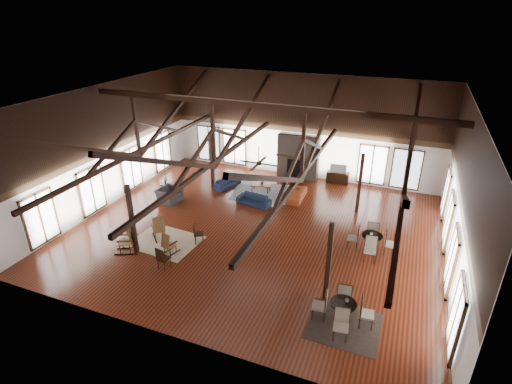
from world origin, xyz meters
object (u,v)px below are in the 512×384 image
at_px(cafe_table_far, 372,240).
at_px(tv_console, 338,177).
at_px(cafe_table_near, 343,309).
at_px(coffee_table, 261,185).
at_px(sofa_navy_left, 228,183).
at_px(sofa_orange, 297,194).
at_px(sofa_navy_front, 254,200).
at_px(armchair, 169,195).

relative_size(cafe_table_far, tv_console, 1.61).
distance_m(cafe_table_near, tv_console, 11.39).
height_order(cafe_table_near, cafe_table_far, cafe_table_far).
xyz_separation_m(coffee_table, tv_console, (3.69, 2.78, -0.05)).
bearing_deg(tv_console, sofa_navy_left, -153.15).
xyz_separation_m(cafe_table_near, cafe_table_far, (0.34, 4.58, 0.00)).
height_order(sofa_navy_left, sofa_orange, sofa_orange).
height_order(sofa_navy_front, coffee_table, sofa_navy_front).
height_order(armchair, cafe_table_far, cafe_table_far).
height_order(coffee_table, cafe_table_far, cafe_table_far).
distance_m(sofa_navy_front, tv_console, 5.60).
relative_size(sofa_navy_left, cafe_table_near, 0.82).
relative_size(sofa_orange, tv_console, 1.43).
relative_size(sofa_navy_front, cafe_table_near, 0.87).
relative_size(sofa_navy_left, coffee_table, 1.38).
bearing_deg(coffee_table, tv_console, 24.33).
xyz_separation_m(sofa_navy_left, coffee_table, (1.99, 0.09, 0.12)).
bearing_deg(cafe_table_far, tv_console, 112.29).
distance_m(sofa_navy_front, coffee_table, 1.65).
height_order(cafe_table_far, tv_console, cafe_table_far).
distance_m(sofa_navy_left, cafe_table_near, 11.52).
distance_m(armchair, tv_console, 9.57).
bearing_deg(tv_console, sofa_navy_front, -128.08).
relative_size(armchair, cafe_table_near, 0.58).
bearing_deg(cafe_table_far, sofa_navy_left, 156.23).
bearing_deg(cafe_table_far, coffee_table, 149.37).
height_order(sofa_orange, cafe_table_far, cafe_table_far).
height_order(sofa_navy_front, sofa_orange, sofa_orange).
bearing_deg(cafe_table_near, armchair, 151.56).
bearing_deg(sofa_navy_front, armchair, -155.57).
bearing_deg(sofa_navy_left, coffee_table, -70.09).
distance_m(sofa_orange, coffee_table, 2.13).
xyz_separation_m(sofa_navy_front, sofa_navy_left, (-2.22, 1.54, -0.02)).
bearing_deg(sofa_navy_left, sofa_navy_front, -107.42).
bearing_deg(coffee_table, cafe_table_near, -66.88).
height_order(sofa_navy_left, cafe_table_far, cafe_table_far).
xyz_separation_m(sofa_orange, cafe_table_far, (4.26, -3.62, 0.26)).
distance_m(sofa_orange, cafe_table_far, 5.59).
xyz_separation_m(sofa_navy_left, cafe_table_far, (8.36, -3.68, 0.28)).
distance_m(sofa_orange, cafe_table_near, 9.09).
relative_size(coffee_table, armchair, 1.02).
height_order(coffee_table, cafe_table_near, cafe_table_near).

